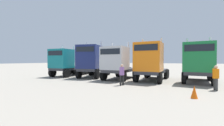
{
  "coord_description": "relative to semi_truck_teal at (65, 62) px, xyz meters",
  "views": [
    {
      "loc": [
        6.35,
        -14.29,
        2.08
      ],
      "look_at": [
        -1.45,
        2.17,
        1.77
      ],
      "focal_mm": 24.03,
      "sensor_mm": 36.0,
      "label": 1
    }
  ],
  "objects": [
    {
      "name": "visitor_with_camera",
      "position": [
        9.27,
        -3.38,
        -0.79
      ],
      "size": [
        0.54,
        0.54,
        1.76
      ],
      "rotation": [
        0.0,
        0.0,
        2.66
      ],
      "color": "black",
      "rests_on": "ground"
    },
    {
      "name": "semi_truck_green",
      "position": [
        15.11,
        0.74,
        0.09
      ],
      "size": [
        2.92,
        6.13,
        4.23
      ],
      "rotation": [
        0.0,
        0.0,
        -1.64
      ],
      "color": "#333338",
      "rests_on": "ground"
    },
    {
      "name": "semi_truck_silver",
      "position": [
        7.54,
        -0.18,
        -0.01
      ],
      "size": [
        2.71,
        6.13,
        4.06
      ],
      "rotation": [
        0.0,
        0.0,
        -1.6
      ],
      "color": "#333338",
      "rests_on": "ground"
    },
    {
      "name": "semi_truck_teal",
      "position": [
        0.0,
        0.0,
        0.0
      ],
      "size": [
        2.88,
        5.85,
        4.08
      ],
      "rotation": [
        0.0,
        0.0,
        -1.51
      ],
      "color": "#333338",
      "rests_on": "ground"
    },
    {
      "name": "semi_truck_orange",
      "position": [
        10.94,
        0.05,
        0.11
      ],
      "size": [
        2.75,
        6.46,
        4.34
      ],
      "rotation": [
        0.0,
        0.0,
        -1.6
      ],
      "color": "#333338",
      "rests_on": "ground"
    },
    {
      "name": "traffic_cone_near",
      "position": [
        14.42,
        -5.65,
        -1.46
      ],
      "size": [
        0.36,
        0.36,
        0.7
      ],
      "primitive_type": "cone",
      "color": "#F2590C",
      "rests_on": "ground"
    },
    {
      "name": "visitor_in_hivis",
      "position": [
        15.91,
        -2.57,
        -0.81
      ],
      "size": [
        0.47,
        0.47,
        1.73
      ],
      "rotation": [
        0.0,
        0.0,
        3.35
      ],
      "color": "#3B3B3B",
      "rests_on": "ground"
    },
    {
      "name": "ground",
      "position": [
        7.49,
        -0.66,
        -1.81
      ],
      "size": [
        200.0,
        200.0,
        0.0
      ],
      "primitive_type": "plane",
      "color": "gray"
    },
    {
      "name": "semi_truck_navy",
      "position": [
        3.86,
        0.31,
        0.22
      ],
      "size": [
        3.61,
        6.31,
        4.44
      ],
      "rotation": [
        0.0,
        0.0,
        -1.38
      ],
      "color": "#333338",
      "rests_on": "ground"
    }
  ]
}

